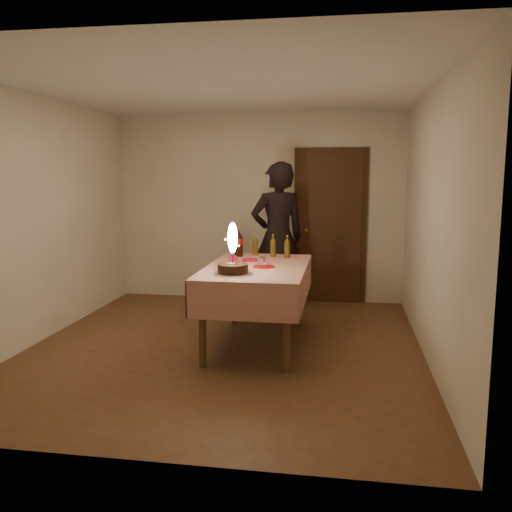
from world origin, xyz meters
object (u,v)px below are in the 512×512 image
Objects in this scene: dining_table at (257,276)px; clear_cup at (262,261)px; amber_bottle_mid at (273,246)px; red_cup at (233,260)px; photographer at (278,237)px; red_plate at (264,267)px; amber_bottle_left at (255,245)px; cola_bottle at (239,243)px; amber_bottle_right at (287,247)px; birthday_cake at (233,262)px.

clear_cup is at bearing 20.43° from dining_table.
amber_bottle_mid is (0.09, 0.64, 0.23)m from dining_table.
photographer is (0.29, 1.41, 0.08)m from red_cup.
amber_bottle_left is (-0.21, 0.77, 0.11)m from red_plate.
cola_bottle is (-0.05, 0.58, 0.10)m from red_cup.
dining_table is 7.82× the size of red_plate.
clear_cup is (-0.03, 0.08, 0.04)m from red_plate.
red_cup is at bearing 174.29° from dining_table.
amber_bottle_left is (0.12, 0.69, 0.07)m from red_cup.
dining_table is 1.45m from photographer.
cola_bottle is (-0.39, 0.66, 0.15)m from red_plate.
cola_bottle is 0.90m from photographer.
red_plate is 0.11× the size of photographer.
photographer is (-0.21, 0.84, 0.01)m from amber_bottle_right.
cola_bottle reaches higher than clear_cup.
clear_cup is (0.21, 0.48, -0.07)m from birthday_cake.
red_cup is 0.39× the size of amber_bottle_mid.
red_cup is at bearing 179.07° from clear_cup.
amber_bottle_right is at bearing 66.83° from dining_table.
red_cup is 0.31× the size of cola_bottle.
clear_cup is 0.05× the size of photographer.
birthday_cake reaches higher than cola_bottle.
red_cup is (-0.25, 0.03, 0.16)m from dining_table.
dining_table is at bearing -159.57° from clear_cup.
birthday_cake is at bearing -95.85° from photographer.
cola_bottle reaches higher than amber_bottle_right.
dining_table is 17.20× the size of red_cup.
amber_bottle_left is 1.00× the size of amber_bottle_right.
dining_table is 0.68m from amber_bottle_right.
amber_bottle_mid is (0.24, 1.10, 0.01)m from birthday_cake.
cola_bottle is 0.56m from amber_bottle_right.
cola_bottle is at bearing -112.88° from photographer.
birthday_cake is at bearing -111.19° from amber_bottle_right.
amber_bottle_right is at bearing -18.00° from amber_bottle_left.
photographer reaches higher than red_plate.
clear_cup is at bearing 110.91° from red_plate.
red_cup is 1.44m from photographer.
amber_bottle_left is 1.00× the size of amber_bottle_mid.
cola_bottle reaches higher than amber_bottle_mid.
birthday_cake is at bearing -113.54° from clear_cup.
amber_bottle_mid is at bearing 89.87° from red_plate.
red_plate is 0.86× the size of amber_bottle_left.
red_plate is 0.09m from clear_cup.
birthday_cake reaches higher than amber_bottle_left.
amber_bottle_left is 0.40m from amber_bottle_right.
amber_bottle_mid is (0.22, -0.07, 0.00)m from amber_bottle_left.
photographer is (0.04, 1.43, 0.24)m from dining_table.
clear_cup reaches higher than dining_table.
clear_cup is at bearing -109.13° from amber_bottle_right.
dining_table is 19.11× the size of clear_cup.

